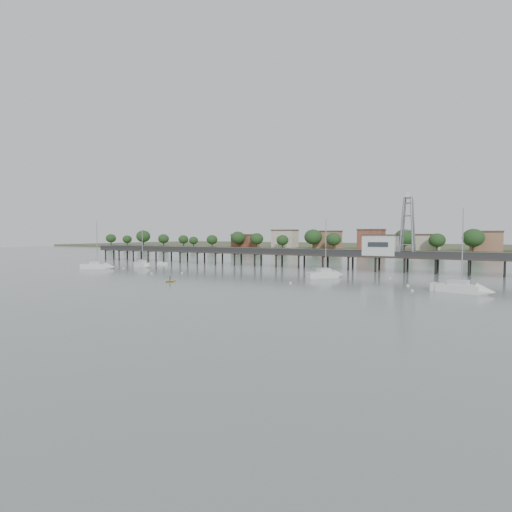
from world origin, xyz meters
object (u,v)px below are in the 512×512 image
at_px(lattice_tower, 408,227).
at_px(pier, 290,254).
at_px(sailboat_b, 144,265).
at_px(yellow_dinghy, 170,282).
at_px(sailboat_c, 329,275).
at_px(white_tender, 163,264).
at_px(sailboat_a, 101,266).
at_px(sailboat_d, 468,289).

bearing_deg(lattice_tower, pier, -180.00).
xyz_separation_m(sailboat_b, yellow_dinghy, (30.78, -23.98, -0.65)).
relative_size(pier, sailboat_b, 13.51).
bearing_deg(sailboat_c, lattice_tower, 7.45).
xyz_separation_m(sailboat_c, white_tender, (-56.99, 10.56, -0.25)).
bearing_deg(yellow_dinghy, sailboat_a, 167.97).
relative_size(sailboat_b, sailboat_c, 0.83).
bearing_deg(sailboat_a, pier, 4.43).
bearing_deg(yellow_dinghy, lattice_tower, 60.68).
relative_size(lattice_tower, sailboat_a, 1.14).
xyz_separation_m(lattice_tower, sailboat_d, (15.50, -33.14, -10.46)).
xyz_separation_m(pier, sailboat_b, (-35.54, -20.73, -3.14)).
height_order(pier, lattice_tower, lattice_tower).
distance_m(sailboat_d, sailboat_c, 30.20).
distance_m(pier, sailboat_a, 51.97).
xyz_separation_m(pier, white_tender, (-37.69, -10.57, -3.40)).
bearing_deg(sailboat_d, sailboat_a, -170.34).
bearing_deg(pier, yellow_dinghy, -96.08).
bearing_deg(sailboat_a, yellow_dinghy, -52.14).
relative_size(sailboat_b, yellow_dinghy, 4.63).
distance_m(sailboat_d, white_tender, 87.65).
bearing_deg(pier, lattice_tower, 0.00).
height_order(sailboat_d, yellow_dinghy, sailboat_d).
relative_size(pier, yellow_dinghy, 62.59).
height_order(lattice_tower, white_tender, lattice_tower).
height_order(pier, yellow_dinghy, pier).
bearing_deg(sailboat_b, pier, 43.61).
distance_m(sailboat_a, yellow_dinghy, 40.73).
distance_m(sailboat_d, yellow_dinghy, 53.05).
height_order(pier, sailboat_a, sailboat_a).
xyz_separation_m(lattice_tower, sailboat_b, (-67.04, -20.73, -10.45)).
bearing_deg(sailboat_c, pier, 79.88).
height_order(sailboat_a, white_tender, sailboat_a).
bearing_deg(sailboat_d, sailboat_c, 168.47).
height_order(lattice_tower, sailboat_c, lattice_tower).
distance_m(lattice_tower, white_tender, 70.81).
distance_m(sailboat_b, white_tender, 10.38).
bearing_deg(lattice_tower, sailboat_d, -64.93).
bearing_deg(white_tender, sailboat_d, -38.37).
bearing_deg(sailboat_a, sailboat_d, -32.64).
relative_size(sailboat_c, white_tender, 3.78).
xyz_separation_m(sailboat_a, yellow_dinghy, (37.82, -15.09, -0.64)).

